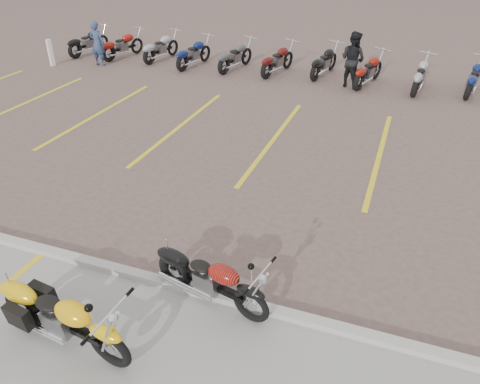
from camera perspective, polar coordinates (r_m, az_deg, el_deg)
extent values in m
plane|color=#715951|center=(9.02, -3.31, -3.30)|extent=(100.00, 100.00, 0.00)
cube|color=#ADAAA3|center=(7.58, -9.43, -10.76)|extent=(60.00, 0.18, 0.12)
torus|color=black|center=(6.43, -15.29, -17.83)|extent=(0.65, 0.19, 0.64)
torus|color=black|center=(7.34, -24.44, -12.63)|extent=(0.70, 0.26, 0.68)
cube|color=black|center=(6.81, -20.32, -14.75)|extent=(1.29, 0.28, 0.10)
cube|color=slate|center=(6.80, -20.70, -14.22)|extent=(0.45, 0.35, 0.34)
ellipsoid|color=#FFB70D|center=(6.41, -19.15, -13.48)|extent=(0.61, 0.39, 0.30)
ellipsoid|color=black|center=(6.72, -21.87, -12.21)|extent=(0.42, 0.30, 0.12)
torus|color=black|center=(6.78, 1.48, -13.67)|extent=(0.59, 0.22, 0.58)
torus|color=black|center=(7.41, -7.76, -9.46)|extent=(0.63, 0.28, 0.62)
cube|color=black|center=(7.03, -3.40, -11.18)|extent=(1.16, 0.36, 0.09)
cube|color=slate|center=(7.01, -3.71, -10.72)|extent=(0.42, 0.34, 0.30)
ellipsoid|color=black|center=(6.71, -1.73, -9.92)|extent=(0.57, 0.39, 0.27)
ellipsoid|color=black|center=(6.92, -4.55, -8.92)|extent=(0.39, 0.30, 0.11)
imported|color=navy|center=(19.64, -16.99, 16.91)|extent=(0.62, 0.41, 1.66)
imported|color=black|center=(16.65, 13.57, 15.42)|extent=(1.11, 1.03, 1.84)
cube|color=white|center=(20.26, -22.09, 15.46)|extent=(0.19, 0.19, 1.00)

